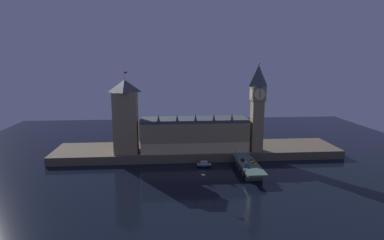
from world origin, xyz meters
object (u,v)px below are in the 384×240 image
at_px(car_northbound_trail, 247,166).
at_px(car_southbound_lead, 254,163).
at_px(pedestrian_mid_walk, 255,161).
at_px(clock_tower, 257,105).
at_px(street_lamp_near, 246,165).
at_px(pedestrian_far_rail, 237,158).
at_px(car_northbound_lead, 243,160).
at_px(pedestrian_near_rail, 244,167).
at_px(victoria_tower, 126,116).
at_px(street_lamp_far, 235,151).
at_px(boat_upstream, 204,165).
at_px(car_southbound_trail, 251,161).

bearing_deg(car_northbound_trail, car_southbound_lead, 42.40).
bearing_deg(car_southbound_lead, pedestrian_mid_walk, 62.34).
xyz_separation_m(clock_tower, street_lamp_near, (-19.34, -45.41, -30.74)).
bearing_deg(pedestrian_mid_walk, pedestrian_far_rail, 145.49).
bearing_deg(pedestrian_mid_walk, car_northbound_lead, 161.11).
relative_size(clock_tower, pedestrian_near_rail, 40.63).
bearing_deg(pedestrian_mid_walk, victoria_tower, 159.93).
relative_size(car_northbound_lead, pedestrian_mid_walk, 2.77).
bearing_deg(pedestrian_near_rail, victoria_tower, 150.15).
height_order(pedestrian_near_rail, street_lamp_far, street_lamp_far).
relative_size(clock_tower, street_lamp_far, 9.15).
xyz_separation_m(car_northbound_trail, street_lamp_near, (-3.07, -7.23, 3.31)).
bearing_deg(boat_upstream, pedestrian_mid_walk, -18.28).
xyz_separation_m(car_northbound_lead, car_northbound_trail, (-0.00, -12.73, -0.12)).
xyz_separation_m(car_northbound_lead, boat_upstream, (-25.44, 8.31, -5.67)).
bearing_deg(car_northbound_trail, victoria_tower, 152.30).
relative_size(car_southbound_lead, street_lamp_near, 0.62).
xyz_separation_m(car_southbound_lead, street_lamp_far, (-8.42, 17.32, 3.81)).
bearing_deg(pedestrian_far_rail, pedestrian_mid_walk, -34.51).
height_order(street_lamp_far, boat_upstream, street_lamp_far).
bearing_deg(car_northbound_lead, pedestrian_mid_walk, -18.89).
xyz_separation_m(clock_tower, car_northbound_trail, (-16.27, -38.18, -34.05)).
bearing_deg(clock_tower, boat_upstream, -157.67).
height_order(car_southbound_trail, street_lamp_far, street_lamp_far).
bearing_deg(street_lamp_near, boat_upstream, 128.35).
distance_m(street_lamp_far, boat_upstream, 24.31).
distance_m(car_northbound_lead, street_lamp_near, 20.45).
bearing_deg(pedestrian_mid_walk, street_lamp_far, 132.25).
bearing_deg(pedestrian_far_rail, car_northbound_trail, -81.23).
relative_size(clock_tower, pedestrian_mid_walk, 41.18).
distance_m(street_lamp_near, street_lamp_far, 29.45).
distance_m(victoria_tower, car_northbound_trail, 95.15).
relative_size(car_southbound_trail, pedestrian_far_rail, 2.58).
bearing_deg(victoria_tower, clock_tower, -2.56).
bearing_deg(pedestrian_near_rail, car_southbound_lead, 42.33).
bearing_deg(boat_upstream, pedestrian_near_rail, -45.87).
distance_m(victoria_tower, pedestrian_mid_walk, 98.27).
distance_m(car_southbound_trail, street_lamp_near, 20.03).
distance_m(pedestrian_far_rail, street_lamp_far, 6.01).
bearing_deg(car_southbound_lead, car_southbound_trail, 90.00).
height_order(clock_tower, car_northbound_lead, clock_tower).
height_order(victoria_tower, street_lamp_near, victoria_tower).
height_order(car_southbound_lead, car_southbound_trail, car_southbound_lead).
bearing_deg(boat_upstream, car_northbound_trail, -39.59).
bearing_deg(pedestrian_mid_walk, car_southbound_lead, -117.66).
xyz_separation_m(car_southbound_lead, pedestrian_mid_walk, (2.67, 5.10, 0.15)).
bearing_deg(clock_tower, street_lamp_far, -140.45).
bearing_deg(street_lamp_near, clock_tower, 66.93).
height_order(clock_tower, street_lamp_near, clock_tower).
xyz_separation_m(car_southbound_trail, street_lamp_near, (-8.42, -17.87, 3.28)).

